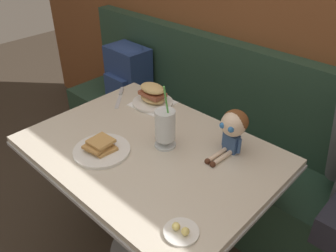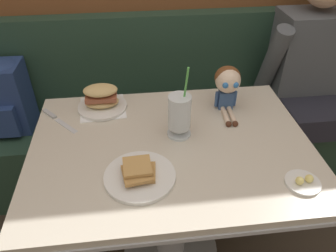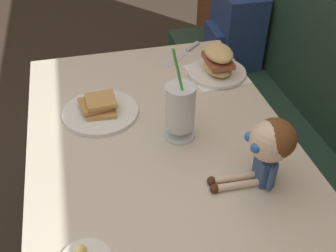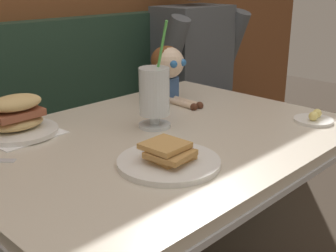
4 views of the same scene
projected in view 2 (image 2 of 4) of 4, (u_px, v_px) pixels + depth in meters
name	position (u px, v px, depth m)	size (l,w,h in m)	color
booth_bench	(158.00, 130.00, 2.03)	(2.60, 0.48, 1.00)	#233D2D
diner_table	(171.00, 179.00, 1.40)	(1.11, 0.81, 0.74)	beige
toast_plate	(139.00, 175.00, 1.13)	(0.25, 0.25, 0.06)	white
milkshake_glass	(179.00, 114.00, 1.27)	(0.10, 0.10, 0.31)	silver
sandwich_plate	(102.00, 99.00, 1.46)	(0.22, 0.22, 0.12)	white
butter_saucer	(303.00, 182.00, 1.11)	(0.12, 0.12, 0.04)	white
butter_knife	(54.00, 117.00, 1.42)	(0.17, 0.19, 0.01)	silver
seated_doll	(228.00, 83.00, 1.41)	(0.12, 0.22, 0.20)	#385689
diner_patron	(309.00, 65.00, 1.82)	(0.55, 0.48, 0.81)	#4C5156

